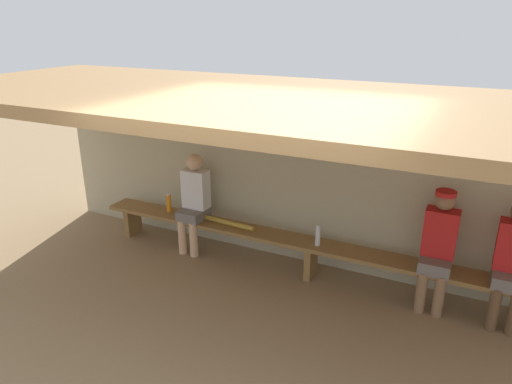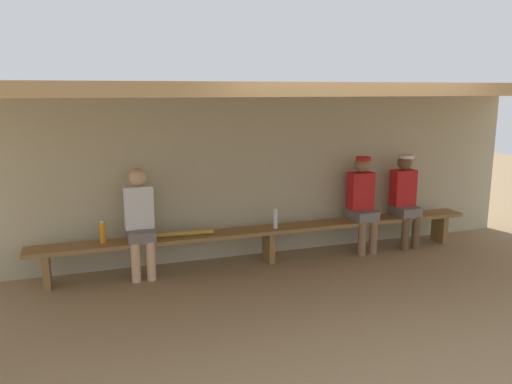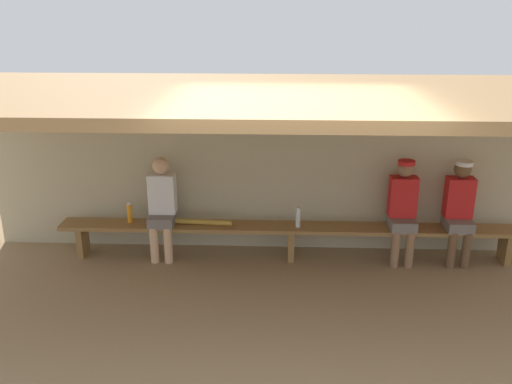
{
  "view_description": "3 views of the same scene",
  "coord_description": "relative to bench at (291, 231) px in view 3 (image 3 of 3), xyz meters",
  "views": [
    {
      "loc": [
        1.64,
        -3.31,
        3.01
      ],
      "look_at": [
        -0.66,
        1.38,
        1.06
      ],
      "focal_mm": 33.11,
      "sensor_mm": 36.0,
      "label": 1
    },
    {
      "loc": [
        -2.28,
        -4.52,
        2.26
      ],
      "look_at": [
        -0.25,
        1.34,
        1.0
      ],
      "focal_mm": 35.6,
      "sensor_mm": 36.0,
      "label": 2
    },
    {
      "loc": [
        -0.19,
        -5.01,
        3.23
      ],
      "look_at": [
        -0.45,
        1.4,
        0.97
      ],
      "focal_mm": 38.73,
      "sensor_mm": 36.0,
      "label": 3
    }
  ],
  "objects": [
    {
      "name": "ground_plane",
      "position": [
        0.0,
        -1.55,
        -0.39
      ],
      "size": [
        24.0,
        24.0,
        0.0
      ],
      "primitive_type": "plane",
      "color": "#937754"
    },
    {
      "name": "back_wall",
      "position": [
        0.0,
        0.45,
        0.71
      ],
      "size": [
        8.0,
        0.2,
        2.2
      ],
      "primitive_type": "cube",
      "color": "#B7AD8C",
      "rests_on": "ground"
    },
    {
      "name": "dugout_roof",
      "position": [
        0.0,
        -0.85,
        1.87
      ],
      "size": [
        8.0,
        2.8,
        0.12
      ],
      "primitive_type": "cube",
      "color": "#9E7547",
      "rests_on": "back_wall"
    },
    {
      "name": "bench",
      "position": [
        0.0,
        0.0,
        0.0
      ],
      "size": [
        6.0,
        0.36,
        0.46
      ],
      "color": "olive",
      "rests_on": "ground"
    },
    {
      "name": "player_with_sunglasses",
      "position": [
        1.4,
        0.0,
        0.36
      ],
      "size": [
        0.34,
        0.42,
        1.34
      ],
      "color": "slate",
      "rests_on": "ground"
    },
    {
      "name": "player_in_red",
      "position": [
        -1.67,
        0.0,
        0.34
      ],
      "size": [
        0.34,
        0.42,
        1.34
      ],
      "color": "slate",
      "rests_on": "ground"
    },
    {
      "name": "player_near_post",
      "position": [
        2.1,
        0.0,
        0.36
      ],
      "size": [
        0.34,
        0.42,
        1.34
      ],
      "color": "slate",
      "rests_on": "ground"
    },
    {
      "name": "water_bottle_orange",
      "position": [
        -2.1,
        0.03,
        0.2
      ],
      "size": [
        0.07,
        0.07,
        0.27
      ],
      "color": "orange",
      "rests_on": "bench"
    },
    {
      "name": "water_bottle_blue",
      "position": [
        0.08,
        -0.03,
        0.2
      ],
      "size": [
        0.06,
        0.06,
        0.26
      ],
      "color": "silver",
      "rests_on": "bench"
    },
    {
      "name": "baseball_bat",
      "position": [
        -1.15,
        -0.0,
        0.11
      ],
      "size": [
        0.79,
        0.12,
        0.07
      ],
      "primitive_type": "cylinder",
      "rotation": [
        0.0,
        1.57,
        -0.08
      ],
      "color": "#B28C33",
      "rests_on": "bench"
    }
  ]
}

